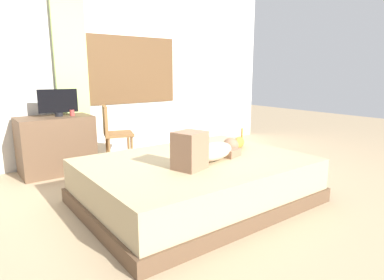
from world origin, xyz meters
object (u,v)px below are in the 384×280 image
at_px(bed, 196,181).
at_px(tv_monitor, 58,102).
at_px(cat, 238,143).
at_px(chair_by_desk, 113,131).
at_px(cup, 72,113).
at_px(desk, 56,145).
at_px(person_lying, 208,151).

height_order(bed, tv_monitor, tv_monitor).
distance_m(cat, chair_by_desk, 1.80).
bearing_deg(bed, cup, 108.66).
xyz_separation_m(bed, chair_by_desk, (-0.14, 1.69, 0.29)).
height_order(cat, tv_monitor, tv_monitor).
bearing_deg(desk, cat, -50.52).
relative_size(person_lying, tv_monitor, 1.95).
bearing_deg(cup, cat, -54.27).
distance_m(person_lying, chair_by_desk, 1.85).
distance_m(desk, chair_by_desk, 0.75).
height_order(tv_monitor, chair_by_desk, tv_monitor).
distance_m(cat, tv_monitor, 2.36).
bearing_deg(tv_monitor, chair_by_desk, -18.52).
relative_size(bed, tv_monitor, 4.58).
distance_m(person_lying, tv_monitor, 2.23).
bearing_deg(desk, tv_monitor, -0.00).
distance_m(bed, person_lying, 0.37).
bearing_deg(bed, person_lying, -80.87).
xyz_separation_m(cat, tv_monitor, (-1.44, 1.83, 0.41)).
height_order(cat, chair_by_desk, chair_by_desk).
xyz_separation_m(bed, tv_monitor, (-0.78, 1.90, 0.70)).
xyz_separation_m(person_lying, chair_by_desk, (-0.17, 1.84, -0.05)).
height_order(person_lying, cat, person_lying).
distance_m(bed, cat, 0.72).
bearing_deg(chair_by_desk, tv_monitor, 161.48).
bearing_deg(cat, cup, 125.73).
height_order(cat, cup, cup).
bearing_deg(person_lying, cup, 107.98).
height_order(bed, cat, cat).
height_order(desk, cup, cup).
bearing_deg(tv_monitor, desk, 180.00).
bearing_deg(cup, tv_monitor, 164.72).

